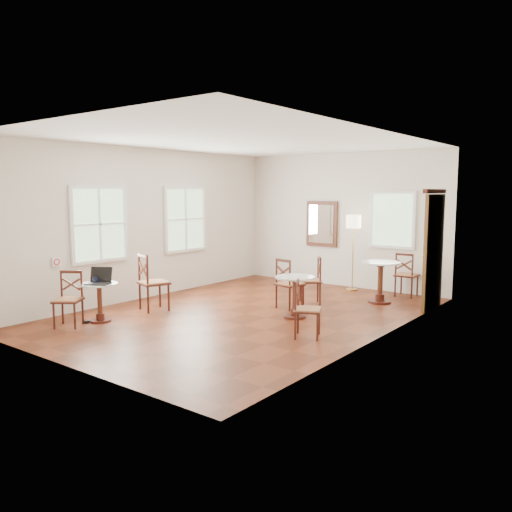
{
  "coord_description": "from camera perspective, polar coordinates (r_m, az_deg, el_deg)",
  "views": [
    {
      "loc": [
        5.57,
        -6.96,
        2.14
      ],
      "look_at": [
        0.0,
        0.3,
        1.0
      ],
      "focal_mm": 36.24,
      "sensor_mm": 36.0,
      "label": 1
    }
  ],
  "objects": [
    {
      "name": "ground",
      "position": [
        9.17,
        -1.15,
        -6.4
      ],
      "size": [
        7.0,
        7.0,
        0.0
      ],
      "primitive_type": "plane",
      "color": "#5B230F",
      "rests_on": "ground"
    },
    {
      "name": "power_adapter",
      "position": [
        8.99,
        -18.28,
        -6.9
      ],
      "size": [
        0.11,
        0.07,
        0.04
      ],
      "primitive_type": "cube",
      "color": "black",
      "rests_on": "ground"
    },
    {
      "name": "cafe_table_mid",
      "position": [
        8.83,
        4.31,
        -4.0
      ],
      "size": [
        0.68,
        0.68,
        0.71
      ],
      "color": "#3F170F",
      "rests_on": "ground"
    },
    {
      "name": "chair_near_b",
      "position": [
        8.78,
        -19.99,
        -4.5
      ],
      "size": [
        0.57,
        0.57,
        0.88
      ],
      "rotation": [
        0.0,
        0.0,
        0.61
      ],
      "color": "#3F170F",
      "rests_on": "ground"
    },
    {
      "name": "navy_mug",
      "position": [
        8.9,
        -17.32,
        -2.57
      ],
      "size": [
        0.13,
        0.08,
        0.1
      ],
      "color": "black",
      "rests_on": "cafe_table_near"
    },
    {
      "name": "chair_near_a",
      "position": [
        9.52,
        -11.37,
        -2.85
      ],
      "size": [
        0.61,
        0.61,
        1.04
      ],
      "rotation": [
        0.0,
        0.0,
        2.81
      ],
      "color": "#3F170F",
      "rests_on": "ground"
    },
    {
      "name": "floor_lamp",
      "position": [
        11.35,
        10.7,
        3.21
      ],
      "size": [
        0.32,
        0.32,
        1.64
      ],
      "color": "#BF8C3F",
      "rests_on": "ground"
    },
    {
      "name": "chair_back_b",
      "position": [
        9.96,
        6.13,
        -2.68
      ],
      "size": [
        0.59,
        0.59,
        0.91
      ],
      "rotation": [
        0.0,
        0.0,
        -0.91
      ],
      "color": "#3F170F",
      "rests_on": "ground"
    },
    {
      "name": "laptop",
      "position": [
        8.85,
        -16.91,
        -2.52
      ],
      "size": [
        0.47,
        0.45,
        0.26
      ],
      "rotation": [
        0.0,
        0.0,
        0.5
      ],
      "color": "black",
      "rests_on": "cafe_table_near"
    },
    {
      "name": "cafe_table_near",
      "position": [
        8.93,
        -16.88,
        -4.45
      ],
      "size": [
        0.61,
        0.61,
        0.64
      ],
      "color": "#3F170F",
      "rests_on": "ground"
    },
    {
      "name": "chair_back_a",
      "position": [
        11.01,
        16.25,
        -2.0
      ],
      "size": [
        0.43,
        0.43,
        0.91
      ],
      "rotation": [
        0.0,
        0.0,
        3.17
      ],
      "color": "#3F170F",
      "rests_on": "ground"
    },
    {
      "name": "chair_mid_b",
      "position": [
        7.68,
        5.54,
        -5.85
      ],
      "size": [
        0.52,
        0.52,
        0.85
      ],
      "rotation": [
        0.0,
        0.0,
        2.03
      ],
      "color": "#3F170F",
      "rests_on": "ground"
    },
    {
      "name": "cafe_table_back",
      "position": [
        10.25,
        13.56,
        -2.31
      ],
      "size": [
        0.76,
        0.76,
        0.81
      ],
      "color": "#3F170F",
      "rests_on": "ground"
    },
    {
      "name": "water_glass",
      "position": [
        8.87,
        -16.19,
        -2.56
      ],
      "size": [
        0.06,
        0.06,
        0.1
      ],
      "primitive_type": "cylinder",
      "color": "white",
      "rests_on": "cafe_table_near"
    },
    {
      "name": "chair_mid_a",
      "position": [
        9.51,
        3.65,
        -3.07
      ],
      "size": [
        0.51,
        0.51,
        0.93
      ],
      "rotation": [
        0.0,
        0.0,
        2.93
      ],
      "color": "#3F170F",
      "rests_on": "ground"
    },
    {
      "name": "room_shell",
      "position": [
        9.17,
        -0.4,
        5.53
      ],
      "size": [
        5.02,
        7.02,
        3.01
      ],
      "color": "silver",
      "rests_on": "ground"
    },
    {
      "name": "mouse",
      "position": [
        8.91,
        -16.88,
        -2.75
      ],
      "size": [
        0.1,
        0.07,
        0.04
      ],
      "primitive_type": "ellipsoid",
      "rotation": [
        0.0,
        0.0,
        -0.05
      ],
      "color": "black",
      "rests_on": "cafe_table_near"
    }
  ]
}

